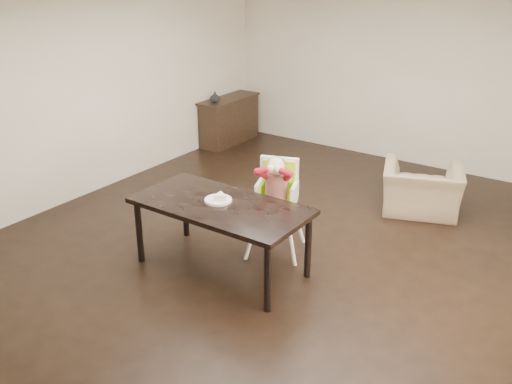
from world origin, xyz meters
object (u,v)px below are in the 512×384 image
Objects in this scene: armchair at (423,182)px; sideboard at (229,120)px; dining_table at (221,211)px; high_chair at (277,185)px.

sideboard is (-3.78, 0.94, -0.02)m from armchair.
armchair reaches higher than dining_table.
sideboard is at bearing 126.09° from dining_table.
armchair is (0.97, 1.90, -0.36)m from high_chair.
sideboard is at bearing -33.83° from armchair.
high_chair is 0.88× the size of sideboard.
high_chair reaches higher than dining_table.
dining_table is at bearing -130.37° from high_chair.
high_chair is at bearing 70.31° from dining_table.
dining_table is 0.72m from high_chair.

